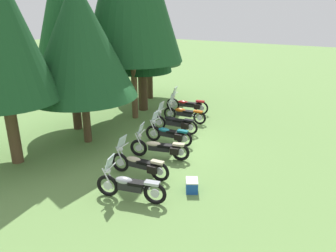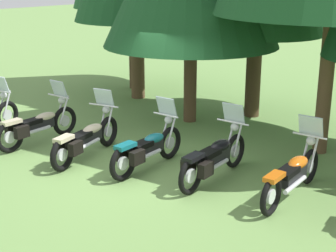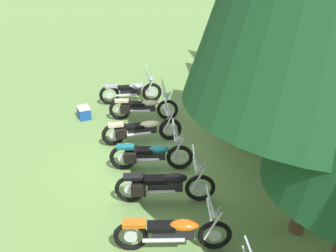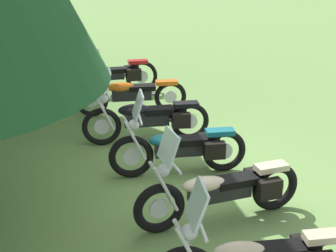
{
  "view_description": "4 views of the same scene",
  "coord_description": "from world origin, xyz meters",
  "px_view_note": "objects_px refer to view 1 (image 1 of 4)",
  "views": [
    {
      "loc": [
        -11.27,
        -6.19,
        5.53
      ],
      "look_at": [
        0.1,
        -0.04,
        0.78
      ],
      "focal_mm": 35.52,
      "sensor_mm": 36.0,
      "label": 1
    },
    {
      "loc": [
        6.37,
        -6.91,
        3.8
      ],
      "look_at": [
        0.34,
        0.23,
        0.87
      ],
      "focal_mm": 53.49,
      "sensor_mm": 36.0,
      "label": 2
    },
    {
      "loc": [
        8.43,
        0.63,
        5.47
      ],
      "look_at": [
        -1.15,
        0.31,
        0.64
      ],
      "focal_mm": 40.98,
      "sensor_mm": 36.0,
      "label": 3
    },
    {
      "loc": [
        -7.19,
        0.84,
        3.67
      ],
      "look_at": [
        0.24,
        0.07,
        0.74
      ],
      "focal_mm": 55.75,
      "sensor_mm": 36.0,
      "label": 4
    }
  ],
  "objects_px": {
    "motorcycle_1": "(140,164)",
    "pine_tree_3": "(67,12)",
    "motorcycle_5": "(184,113)",
    "pine_tree_2": "(79,39)",
    "motorcycle_2": "(160,147)",
    "motorcycle_3": "(169,134)",
    "pine_tree_6": "(149,11)",
    "motorcycle_4": "(175,122)",
    "picnic_cooler": "(192,185)",
    "pine_tree_5": "(141,11)",
    "motorcycle_6": "(188,104)",
    "motorcycle_0": "(130,186)"
  },
  "relations": [
    {
      "from": "motorcycle_1",
      "to": "picnic_cooler",
      "type": "relative_size",
      "value": 3.79
    },
    {
      "from": "motorcycle_5",
      "to": "pine_tree_6",
      "type": "height_order",
      "value": "pine_tree_6"
    },
    {
      "from": "motorcycle_1",
      "to": "motorcycle_0",
      "type": "bearing_deg",
      "value": 108.38
    },
    {
      "from": "pine_tree_3",
      "to": "pine_tree_6",
      "type": "relative_size",
      "value": 1.01
    },
    {
      "from": "motorcycle_3",
      "to": "motorcycle_6",
      "type": "bearing_deg",
      "value": -77.8
    },
    {
      "from": "motorcycle_2",
      "to": "motorcycle_5",
      "type": "height_order",
      "value": "motorcycle_2"
    },
    {
      "from": "motorcycle_4",
      "to": "picnic_cooler",
      "type": "height_order",
      "value": "motorcycle_4"
    },
    {
      "from": "motorcycle_1",
      "to": "motorcycle_3",
      "type": "height_order",
      "value": "motorcycle_1"
    },
    {
      "from": "motorcycle_5",
      "to": "picnic_cooler",
      "type": "height_order",
      "value": "motorcycle_5"
    },
    {
      "from": "pine_tree_6",
      "to": "picnic_cooler",
      "type": "distance_m",
      "value": 12.21
    },
    {
      "from": "motorcycle_3",
      "to": "pine_tree_2",
      "type": "distance_m",
      "value": 5.15
    },
    {
      "from": "pine_tree_5",
      "to": "motorcycle_2",
      "type": "bearing_deg",
      "value": -141.79
    },
    {
      "from": "motorcycle_2",
      "to": "pine_tree_2",
      "type": "distance_m",
      "value": 5.21
    },
    {
      "from": "picnic_cooler",
      "to": "pine_tree_6",
      "type": "bearing_deg",
      "value": 37.97
    },
    {
      "from": "motorcycle_1",
      "to": "motorcycle_2",
      "type": "bearing_deg",
      "value": -88.99
    },
    {
      "from": "pine_tree_6",
      "to": "motorcycle_4",
      "type": "bearing_deg",
      "value": -138.01
    },
    {
      "from": "motorcycle_5",
      "to": "motorcycle_2",
      "type": "bearing_deg",
      "value": 100.85
    },
    {
      "from": "motorcycle_0",
      "to": "pine_tree_2",
      "type": "xyz_separation_m",
      "value": [
        2.91,
        4.18,
        3.78
      ]
    },
    {
      "from": "motorcycle_0",
      "to": "motorcycle_5",
      "type": "height_order",
      "value": "motorcycle_0"
    },
    {
      "from": "motorcycle_1",
      "to": "pine_tree_3",
      "type": "bearing_deg",
      "value": -28.77
    },
    {
      "from": "motorcycle_0",
      "to": "pine_tree_2",
      "type": "relative_size",
      "value": 0.34
    },
    {
      "from": "pine_tree_5",
      "to": "picnic_cooler",
      "type": "bearing_deg",
      "value": -137.73
    },
    {
      "from": "motorcycle_0",
      "to": "picnic_cooler",
      "type": "bearing_deg",
      "value": -148.7
    },
    {
      "from": "motorcycle_4",
      "to": "pine_tree_3",
      "type": "height_order",
      "value": "pine_tree_3"
    },
    {
      "from": "motorcycle_3",
      "to": "pine_tree_3",
      "type": "xyz_separation_m",
      "value": [
        -0.42,
        4.66,
        4.78
      ]
    },
    {
      "from": "motorcycle_2",
      "to": "pine_tree_3",
      "type": "height_order",
      "value": "pine_tree_3"
    },
    {
      "from": "pine_tree_2",
      "to": "pine_tree_6",
      "type": "bearing_deg",
      "value": 9.96
    },
    {
      "from": "pine_tree_6",
      "to": "motorcycle_0",
      "type": "bearing_deg",
      "value": -151.73
    },
    {
      "from": "motorcycle_3",
      "to": "motorcycle_5",
      "type": "relative_size",
      "value": 0.95
    },
    {
      "from": "picnic_cooler",
      "to": "pine_tree_2",
      "type": "bearing_deg",
      "value": 74.23
    },
    {
      "from": "motorcycle_1",
      "to": "pine_tree_3",
      "type": "height_order",
      "value": "pine_tree_3"
    },
    {
      "from": "pine_tree_2",
      "to": "motorcycle_2",
      "type": "bearing_deg",
      "value": -89.93
    },
    {
      "from": "pine_tree_2",
      "to": "pine_tree_5",
      "type": "xyz_separation_m",
      "value": [
        4.97,
        0.36,
        0.94
      ]
    },
    {
      "from": "motorcycle_5",
      "to": "pine_tree_2",
      "type": "xyz_separation_m",
      "value": [
        -4.2,
        2.52,
        3.79
      ]
    },
    {
      "from": "motorcycle_5",
      "to": "pine_tree_2",
      "type": "distance_m",
      "value": 6.19
    },
    {
      "from": "motorcycle_3",
      "to": "motorcycle_6",
      "type": "xyz_separation_m",
      "value": [
        4.19,
        1.12,
        0.02
      ]
    },
    {
      "from": "motorcycle_2",
      "to": "motorcycle_6",
      "type": "xyz_separation_m",
      "value": [
        5.58,
        1.49,
        0.03
      ]
    },
    {
      "from": "motorcycle_4",
      "to": "pine_tree_3",
      "type": "bearing_deg",
      "value": 18.67
    },
    {
      "from": "motorcycle_2",
      "to": "pine_tree_2",
      "type": "height_order",
      "value": "pine_tree_2"
    },
    {
      "from": "motorcycle_4",
      "to": "pine_tree_5",
      "type": "relative_size",
      "value": 0.27
    },
    {
      "from": "motorcycle_4",
      "to": "picnic_cooler",
      "type": "xyz_separation_m",
      "value": [
        -4.3,
        -2.82,
        -0.27
      ]
    },
    {
      "from": "motorcycle_6",
      "to": "pine_tree_2",
      "type": "distance_m",
      "value": 7.06
    },
    {
      "from": "motorcycle_1",
      "to": "picnic_cooler",
      "type": "xyz_separation_m",
      "value": [
        -0.05,
        -1.95,
        -0.26
      ]
    },
    {
      "from": "motorcycle_3",
      "to": "motorcycle_4",
      "type": "bearing_deg",
      "value": -75.62
    },
    {
      "from": "motorcycle_3",
      "to": "picnic_cooler",
      "type": "relative_size",
      "value": 3.62
    },
    {
      "from": "pine_tree_2",
      "to": "pine_tree_5",
      "type": "distance_m",
      "value": 5.07
    },
    {
      "from": "pine_tree_5",
      "to": "motorcycle_6",
      "type": "bearing_deg",
      "value": -75.74
    },
    {
      "from": "pine_tree_5",
      "to": "picnic_cooler",
      "type": "height_order",
      "value": "pine_tree_5"
    },
    {
      "from": "pine_tree_5",
      "to": "pine_tree_6",
      "type": "bearing_deg",
      "value": 22.08
    },
    {
      "from": "motorcycle_3",
      "to": "pine_tree_6",
      "type": "xyz_separation_m",
      "value": [
        5.82,
        4.46,
        4.7
      ]
    }
  ]
}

